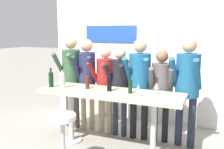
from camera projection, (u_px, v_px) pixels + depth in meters
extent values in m
plane|color=gray|center=(110.00, 148.00, 4.09)|extent=(40.00, 40.00, 0.00)
cube|color=silver|center=(138.00, 57.00, 5.25)|extent=(3.91, 0.10, 2.68)
cube|color=#1E479E|center=(111.00, 34.00, 5.35)|extent=(1.16, 0.02, 0.36)
cube|color=beige|center=(110.00, 93.00, 3.93)|extent=(2.31, 0.68, 0.06)
cylinder|color=#B2B2B7|center=(71.00, 115.00, 4.28)|extent=(0.09, 0.09, 0.90)
cylinder|color=#B2B2B7|center=(72.00, 140.00, 4.36)|extent=(0.36, 0.36, 0.02)
cylinder|color=#B2B2B7|center=(154.00, 127.00, 3.73)|extent=(0.09, 0.09, 0.90)
cylinder|color=#B2B2B7|center=(63.00, 142.00, 3.42)|extent=(0.06, 0.06, 0.71)
cylinder|color=white|center=(62.00, 117.00, 3.36)|extent=(0.37, 0.37, 0.07)
cylinder|color=#473D33|center=(69.00, 105.00, 4.97)|extent=(0.11, 0.11, 0.86)
cylinder|color=#473D33|center=(77.00, 106.00, 4.90)|extent=(0.11, 0.11, 0.86)
cylinder|color=#335638|center=(71.00, 67.00, 4.80)|extent=(0.36, 0.36, 0.68)
sphere|color=tan|center=(71.00, 43.00, 4.72)|extent=(0.23, 0.23, 0.23)
cylinder|color=#335638|center=(59.00, 65.00, 4.71)|extent=(0.10, 0.40, 0.52)
cylinder|color=#335638|center=(74.00, 67.00, 4.58)|extent=(0.10, 0.40, 0.52)
cylinder|color=gray|center=(84.00, 108.00, 4.82)|extent=(0.10, 0.10, 0.84)
cylinder|color=gray|center=(92.00, 109.00, 4.78)|extent=(0.10, 0.10, 0.84)
cylinder|color=#23284C|center=(87.00, 70.00, 4.67)|extent=(0.35, 0.35, 0.66)
sphere|color=tan|center=(87.00, 45.00, 4.59)|extent=(0.23, 0.23, 0.23)
cylinder|color=#23284C|center=(77.00, 69.00, 4.54)|extent=(0.13, 0.39, 0.50)
cylinder|color=#23284C|center=(92.00, 69.00, 4.47)|extent=(0.13, 0.39, 0.50)
cylinder|color=gray|center=(102.00, 111.00, 4.71)|extent=(0.10, 0.10, 0.78)
cylinder|color=gray|center=(110.00, 113.00, 4.61)|extent=(0.10, 0.10, 0.78)
cylinder|color=maroon|center=(106.00, 76.00, 4.54)|extent=(0.38, 0.38, 0.62)
sphere|color=#D6AD89|center=(105.00, 52.00, 4.47)|extent=(0.21, 0.21, 0.21)
cylinder|color=maroon|center=(94.00, 74.00, 4.50)|extent=(0.15, 0.37, 0.47)
cylinder|color=maroon|center=(108.00, 75.00, 4.33)|extent=(0.15, 0.37, 0.47)
cylinder|color=#23283D|center=(115.00, 114.00, 4.55)|extent=(0.10, 0.10, 0.78)
cylinder|color=#23283D|center=(124.00, 116.00, 4.48)|extent=(0.10, 0.10, 0.78)
cylinder|color=black|center=(120.00, 77.00, 4.39)|extent=(0.32, 0.32, 0.61)
sphere|color=#D6AD89|center=(120.00, 53.00, 4.32)|extent=(0.21, 0.21, 0.21)
cylinder|color=black|center=(109.00, 76.00, 4.31)|extent=(0.09, 0.36, 0.47)
cylinder|color=black|center=(124.00, 77.00, 4.19)|extent=(0.09, 0.36, 0.47)
cylinder|color=black|center=(133.00, 115.00, 4.41)|extent=(0.12, 0.12, 0.84)
cylinder|color=black|center=(145.00, 116.00, 4.35)|extent=(0.12, 0.12, 0.84)
cylinder|color=#19517A|center=(140.00, 73.00, 4.25)|extent=(0.38, 0.38, 0.67)
sphere|color=tan|center=(140.00, 46.00, 4.17)|extent=(0.23, 0.23, 0.23)
cylinder|color=#19517A|center=(127.00, 71.00, 4.15)|extent=(0.11, 0.40, 0.52)
cylinder|color=#19517A|center=(148.00, 73.00, 4.03)|extent=(0.11, 0.40, 0.52)
cylinder|color=black|center=(155.00, 120.00, 4.29)|extent=(0.10, 0.10, 0.76)
cylinder|color=black|center=(165.00, 121.00, 4.25)|extent=(0.10, 0.10, 0.76)
cylinder|color=#514C4C|center=(161.00, 81.00, 4.15)|extent=(0.38, 0.38, 0.60)
sphere|color=brown|center=(162.00, 56.00, 4.08)|extent=(0.21, 0.21, 0.21)
cylinder|color=#514C4C|center=(151.00, 80.00, 4.04)|extent=(0.14, 0.37, 0.46)
cylinder|color=#514C4C|center=(171.00, 81.00, 3.97)|extent=(0.14, 0.37, 0.46)
cylinder|color=#23283D|center=(179.00, 120.00, 4.14)|extent=(0.12, 0.12, 0.86)
cylinder|color=#23283D|center=(192.00, 122.00, 4.04)|extent=(0.12, 0.12, 0.86)
cylinder|color=#19517A|center=(188.00, 75.00, 3.95)|extent=(0.41, 0.41, 0.68)
sphere|color=tan|center=(189.00, 45.00, 3.87)|extent=(0.23, 0.23, 0.23)
cylinder|color=#19517A|center=(174.00, 73.00, 3.89)|extent=(0.13, 0.41, 0.52)
cylinder|color=#19517A|center=(198.00, 75.00, 3.72)|extent=(0.13, 0.41, 0.52)
cylinder|color=black|center=(109.00, 84.00, 3.92)|extent=(0.07, 0.07, 0.21)
sphere|color=black|center=(109.00, 78.00, 3.90)|extent=(0.07, 0.07, 0.07)
cylinder|color=black|center=(109.00, 75.00, 3.90)|extent=(0.03, 0.03, 0.07)
cylinder|color=black|center=(109.00, 73.00, 3.89)|extent=(0.03, 0.03, 0.02)
cylinder|color=#B7BCC1|center=(63.00, 81.00, 4.13)|extent=(0.08, 0.08, 0.22)
sphere|color=#B7BCC1|center=(62.00, 75.00, 4.12)|extent=(0.08, 0.08, 0.08)
cylinder|color=#B7BCC1|center=(62.00, 72.00, 4.11)|extent=(0.03, 0.03, 0.08)
cylinder|color=black|center=(62.00, 69.00, 4.10)|extent=(0.03, 0.03, 0.02)
cylinder|color=black|center=(130.00, 87.00, 3.77)|extent=(0.06, 0.06, 0.19)
sphere|color=black|center=(130.00, 81.00, 3.76)|extent=(0.06, 0.06, 0.06)
cylinder|color=black|center=(130.00, 79.00, 3.75)|extent=(0.02, 0.02, 0.07)
cylinder|color=black|center=(130.00, 76.00, 3.74)|extent=(0.03, 0.03, 0.01)
cylinder|color=black|center=(51.00, 80.00, 4.21)|extent=(0.08, 0.08, 0.23)
sphere|color=black|center=(51.00, 74.00, 4.19)|extent=(0.08, 0.08, 0.08)
cylinder|color=black|center=(51.00, 71.00, 4.18)|extent=(0.03, 0.03, 0.08)
cylinder|color=black|center=(51.00, 69.00, 4.17)|extent=(0.03, 0.03, 0.02)
cylinder|color=#4C1E0F|center=(87.00, 83.00, 4.07)|extent=(0.06, 0.06, 0.18)
sphere|color=#4C1E0F|center=(87.00, 78.00, 4.05)|extent=(0.06, 0.06, 0.06)
cylinder|color=#4C1E0F|center=(87.00, 76.00, 4.05)|extent=(0.02, 0.02, 0.06)
cylinder|color=black|center=(87.00, 73.00, 4.04)|extent=(0.03, 0.03, 0.01)
cylinder|color=silver|center=(156.00, 94.00, 3.72)|extent=(0.06, 0.06, 0.01)
cylinder|color=silver|center=(156.00, 91.00, 3.72)|extent=(0.01, 0.01, 0.08)
cone|color=silver|center=(157.00, 86.00, 3.70)|extent=(0.07, 0.07, 0.09)
cylinder|color=silver|center=(138.00, 97.00, 3.58)|extent=(0.06, 0.06, 0.01)
cylinder|color=silver|center=(138.00, 94.00, 3.58)|extent=(0.01, 0.01, 0.08)
cone|color=silver|center=(138.00, 88.00, 3.56)|extent=(0.07, 0.07, 0.09)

